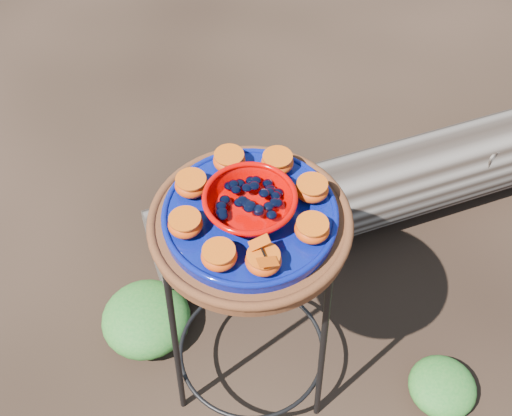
# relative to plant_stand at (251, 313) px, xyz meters

# --- Properties ---
(ground) EXTENTS (60.00, 60.00, 0.00)m
(ground) POSITION_rel_plant_stand_xyz_m (0.00, 0.00, -0.35)
(ground) COLOR black
(plant_stand) EXTENTS (0.44, 0.44, 0.70)m
(plant_stand) POSITION_rel_plant_stand_xyz_m (0.00, 0.00, 0.00)
(plant_stand) COLOR black
(plant_stand) RESTS_ON ground
(terracotta_saucer) EXTENTS (0.42, 0.42, 0.03)m
(terracotta_saucer) POSITION_rel_plant_stand_xyz_m (0.00, 0.00, 0.37)
(terracotta_saucer) COLOR #452512
(terracotta_saucer) RESTS_ON plant_stand
(cobalt_plate) EXTENTS (0.36, 0.36, 0.02)m
(cobalt_plate) POSITION_rel_plant_stand_xyz_m (0.00, 0.00, 0.40)
(cobalt_plate) COLOR #01124D
(cobalt_plate) RESTS_ON terracotta_saucer
(red_bowl) EXTENTS (0.18, 0.18, 0.05)m
(red_bowl) POSITION_rel_plant_stand_xyz_m (0.00, 0.00, 0.43)
(red_bowl) COLOR #C20200
(red_bowl) RESTS_ON cobalt_plate
(glass_gems) EXTENTS (0.14, 0.14, 0.02)m
(glass_gems) POSITION_rel_plant_stand_xyz_m (0.00, 0.00, 0.47)
(glass_gems) COLOR black
(glass_gems) RESTS_ON red_bowl
(orange_half_0) EXTENTS (0.07, 0.07, 0.04)m
(orange_half_0) POSITION_rel_plant_stand_xyz_m (0.03, -0.13, 0.43)
(orange_half_0) COLOR #CB2F00
(orange_half_0) RESTS_ON cobalt_plate
(orange_half_1) EXTENTS (0.07, 0.07, 0.04)m
(orange_half_1) POSITION_rel_plant_stand_xyz_m (0.13, -0.05, 0.43)
(orange_half_1) COLOR #CB2F00
(orange_half_1) RESTS_ON cobalt_plate
(orange_half_2) EXTENTS (0.07, 0.07, 0.04)m
(orange_half_2) POSITION_rel_plant_stand_xyz_m (0.13, 0.05, 0.43)
(orange_half_2) COLOR #CB2F00
(orange_half_2) RESTS_ON cobalt_plate
(orange_half_3) EXTENTS (0.07, 0.07, 0.04)m
(orange_half_3) POSITION_rel_plant_stand_xyz_m (0.05, 0.13, 0.43)
(orange_half_3) COLOR #CB2F00
(orange_half_3) RESTS_ON cobalt_plate
(orange_half_4) EXTENTS (0.07, 0.07, 0.04)m
(orange_half_4) POSITION_rel_plant_stand_xyz_m (-0.05, 0.13, 0.43)
(orange_half_4) COLOR #CB2F00
(orange_half_4) RESTS_ON cobalt_plate
(orange_half_5) EXTENTS (0.07, 0.07, 0.04)m
(orange_half_5) POSITION_rel_plant_stand_xyz_m (-0.13, 0.05, 0.43)
(orange_half_5) COLOR #CB2F00
(orange_half_5) RESTS_ON cobalt_plate
(orange_half_6) EXTENTS (0.07, 0.07, 0.04)m
(orange_half_6) POSITION_rel_plant_stand_xyz_m (-0.13, -0.05, 0.43)
(orange_half_6) COLOR #CB2F00
(orange_half_6) RESTS_ON cobalt_plate
(orange_half_7) EXTENTS (0.07, 0.07, 0.04)m
(orange_half_7) POSITION_rel_plant_stand_xyz_m (-0.05, -0.13, 0.43)
(orange_half_7) COLOR #CB2F00
(orange_half_7) RESTS_ON cobalt_plate
(butterfly) EXTENTS (0.10, 0.08, 0.01)m
(butterfly) POSITION_rel_plant_stand_xyz_m (0.03, -0.13, 0.45)
(butterfly) COLOR #C14207
(butterfly) RESTS_ON orange_half_0
(driftwood_log) EXTENTS (1.49, 0.93, 0.27)m
(driftwood_log) POSITION_rel_plant_stand_xyz_m (0.34, 0.61, -0.21)
(driftwood_log) COLOR black
(driftwood_log) RESTS_ON ground
(foliage_left) EXTENTS (0.27, 0.27, 0.14)m
(foliage_left) POSITION_rel_plant_stand_xyz_m (-0.33, 0.13, -0.28)
(foliage_left) COLOR #195F1D
(foliage_left) RESTS_ON ground
(foliage_right) EXTENTS (0.19, 0.19, 0.10)m
(foliage_right) POSITION_rel_plant_stand_xyz_m (0.55, -0.04, -0.30)
(foliage_right) COLOR #195F1D
(foliage_right) RESTS_ON ground
(foliage_back) EXTENTS (0.35, 0.35, 0.17)m
(foliage_back) POSITION_rel_plant_stand_xyz_m (-0.09, 0.63, -0.26)
(foliage_back) COLOR #195F1D
(foliage_back) RESTS_ON ground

